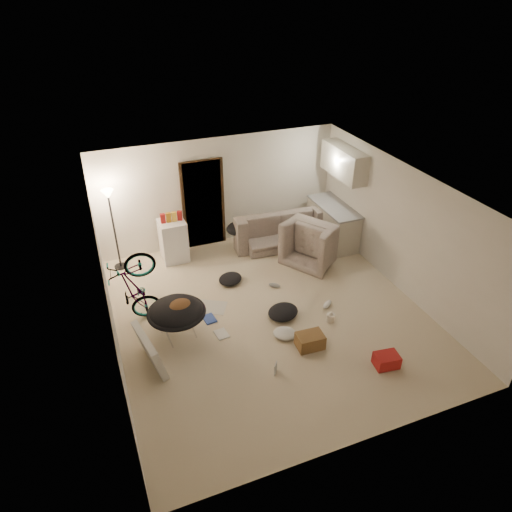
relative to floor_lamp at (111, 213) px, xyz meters
name	(u,v)px	position (x,y,z in m)	size (l,w,h in m)	color
floor	(270,314)	(2.40, -2.65, -1.32)	(5.50, 6.00, 0.02)	beige
ceiling	(272,190)	(2.40, -2.65, 1.20)	(5.50, 6.00, 0.02)	white
wall_back	(219,191)	(2.40, 0.36, -0.06)	(5.50, 0.02, 2.50)	white
wall_front	(367,379)	(2.40, -5.66, -0.06)	(5.50, 0.02, 2.50)	white
wall_left	(107,291)	(-0.36, -2.65, -0.06)	(0.02, 6.00, 2.50)	white
wall_right	(403,230)	(5.16, -2.65, -0.06)	(0.02, 6.00, 2.50)	white
doorway	(203,204)	(2.00, 0.32, -0.29)	(0.85, 0.10, 2.04)	black
door_trim	(203,205)	(2.00, 0.29, -0.29)	(0.97, 0.04, 2.10)	#342112
floor_lamp	(111,213)	(0.00, 0.00, 0.00)	(0.28, 0.28, 1.81)	black
kitchen_counter	(333,224)	(4.83, -0.65, -0.87)	(0.60, 1.50, 0.88)	beige
counter_top	(334,207)	(4.83, -0.65, -0.41)	(0.64, 1.54, 0.04)	gray
kitchen_uppers	(344,162)	(4.96, -0.65, 0.64)	(0.38, 1.40, 0.65)	beige
sofa	(277,230)	(3.60, -0.20, -1.00)	(2.12, 0.83, 0.62)	#3A423A
armchair	(316,243)	(4.13, -1.18, -0.95)	(1.11, 0.97, 0.72)	#3A423A
bicycle	(138,304)	(0.10, -2.01, -0.90)	(0.54, 1.55, 0.82)	black
book_asset	(274,376)	(1.86, -4.14, -1.30)	(0.15, 0.21, 0.02)	#A31918
mini_fridge	(173,241)	(1.18, -0.10, -0.84)	(0.55, 0.55, 0.94)	white
snack_box_0	(163,220)	(1.01, -0.10, -0.31)	(0.10, 0.07, 0.30)	#A31918
snack_box_1	(169,219)	(1.13, -0.10, -0.31)	(0.10, 0.07, 0.30)	orange
snack_box_2	(174,218)	(1.25, -0.10, -0.31)	(0.10, 0.07, 0.30)	gold
snack_box_3	(180,217)	(1.37, -0.10, -0.31)	(0.10, 0.07, 0.30)	#A31918
saucer_chair	(177,316)	(0.67, -2.63, -0.88)	(1.01, 1.01, 0.72)	silver
hoodie	(179,307)	(0.72, -2.66, -0.68)	(0.48, 0.40, 0.22)	brown
sofa_drape	(238,228)	(2.65, -0.20, -0.77)	(0.56, 0.46, 0.28)	black
tv_box	(150,350)	(0.10, -3.16, -1.00)	(0.11, 0.94, 0.62)	silver
drink_case_a	(310,341)	(2.69, -3.73, -1.18)	(0.45, 0.32, 0.26)	brown
drink_case_b	(386,360)	(3.65, -4.57, -1.20)	(0.38, 0.28, 0.22)	#A31918
juicer	(331,317)	(3.36, -3.26, -1.22)	(0.15, 0.15, 0.22)	beige
newspaper	(212,307)	(1.44, -2.08, -1.30)	(0.42, 0.55, 0.01)	beige
book_blue	(209,319)	(1.29, -2.41, -1.29)	(0.20, 0.28, 0.03)	#2F4BAC
book_white	(222,334)	(1.38, -2.89, -1.29)	(0.21, 0.27, 0.02)	silver
shoe_0	(248,243)	(2.90, -0.10, -1.26)	(0.26, 0.11, 0.10)	#2F4BAC
shoe_1	(274,285)	(2.82, -1.91, -1.26)	(0.24, 0.10, 0.09)	slate
shoe_4	(327,304)	(3.51, -2.86, -1.25)	(0.28, 0.12, 0.11)	white
clothes_lump_a	(283,312)	(2.60, -2.81, -1.21)	(0.60, 0.51, 0.19)	black
clothes_lump_b	(230,279)	(2.04, -1.41, -1.23)	(0.51, 0.45, 0.16)	black
clothes_lump_c	(285,334)	(2.40, -3.34, -1.24)	(0.41, 0.36, 0.13)	silver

